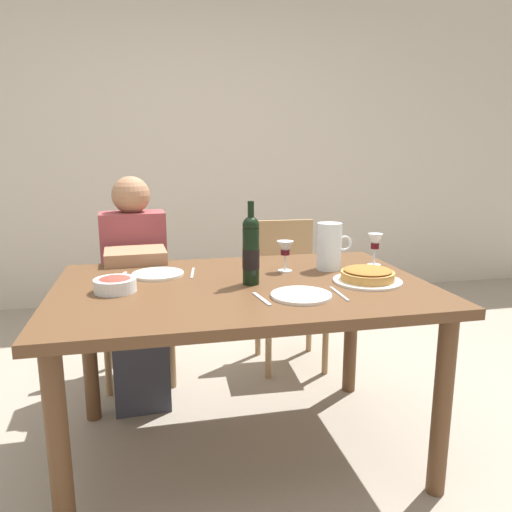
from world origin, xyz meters
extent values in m
plane|color=gray|center=(0.00, 0.00, 0.00)|extent=(8.00, 8.00, 0.00)
cube|color=beige|center=(0.00, 2.37, 1.40)|extent=(8.00, 0.10, 2.80)
cube|color=brown|center=(0.00, 0.00, 0.74)|extent=(1.50, 1.00, 0.04)
cylinder|color=brown|center=(-0.67, -0.42, 0.36)|extent=(0.07, 0.07, 0.72)
cylinder|color=brown|center=(0.67, -0.42, 0.36)|extent=(0.07, 0.07, 0.72)
cylinder|color=brown|center=(-0.67, 0.42, 0.36)|extent=(0.07, 0.07, 0.72)
cylinder|color=brown|center=(0.67, 0.42, 0.36)|extent=(0.07, 0.07, 0.72)
cylinder|color=black|center=(0.03, -0.01, 0.88)|extent=(0.07, 0.07, 0.23)
sphere|color=black|center=(0.03, -0.01, 1.00)|extent=(0.07, 0.07, 0.07)
cylinder|color=black|center=(0.03, -0.01, 1.05)|extent=(0.03, 0.03, 0.09)
cylinder|color=black|center=(0.03, -0.01, 0.86)|extent=(0.07, 0.07, 0.08)
cylinder|color=silver|center=(0.43, 0.16, 0.87)|extent=(0.11, 0.11, 0.21)
cylinder|color=silver|center=(0.43, 0.16, 0.83)|extent=(0.10, 0.10, 0.13)
torus|color=silver|center=(0.50, 0.16, 0.88)|extent=(0.07, 0.01, 0.07)
cylinder|color=white|center=(0.50, -0.09, 0.77)|extent=(0.28, 0.28, 0.01)
cylinder|color=#C18E47|center=(0.50, -0.09, 0.79)|extent=(0.22, 0.22, 0.03)
ellipsoid|color=#9E6028|center=(0.50, -0.09, 0.81)|extent=(0.20, 0.20, 0.02)
cylinder|color=silver|center=(-0.50, -0.01, 0.79)|extent=(0.16, 0.16, 0.05)
ellipsoid|color=#B2382D|center=(-0.50, -0.01, 0.80)|extent=(0.13, 0.13, 0.04)
cylinder|color=silver|center=(0.22, 0.17, 0.76)|extent=(0.06, 0.06, 0.00)
cylinder|color=silver|center=(0.22, 0.17, 0.80)|extent=(0.01, 0.01, 0.07)
cone|color=silver|center=(0.22, 0.17, 0.86)|extent=(0.07, 0.07, 0.07)
cylinder|color=#470A14|center=(0.22, 0.17, 0.85)|extent=(0.04, 0.04, 0.02)
cylinder|color=silver|center=(0.67, 0.19, 0.76)|extent=(0.06, 0.06, 0.00)
cylinder|color=silver|center=(0.67, 0.19, 0.80)|extent=(0.01, 0.01, 0.07)
cone|color=silver|center=(0.67, 0.19, 0.87)|extent=(0.07, 0.07, 0.07)
cylinder|color=#470A14|center=(0.67, 0.19, 0.85)|extent=(0.04, 0.04, 0.03)
cylinder|color=white|center=(0.18, -0.23, 0.77)|extent=(0.23, 0.23, 0.01)
cylinder|color=silver|center=(-0.33, 0.21, 0.77)|extent=(0.22, 0.22, 0.01)
cube|color=silver|center=(0.03, -0.23, 0.76)|extent=(0.04, 0.16, 0.00)
cube|color=silver|center=(0.33, -0.23, 0.76)|extent=(0.01, 0.18, 0.00)
cube|color=silver|center=(-0.18, 0.21, 0.76)|extent=(0.03, 0.18, 0.00)
cube|color=silver|center=(-0.48, 0.21, 0.76)|extent=(0.04, 0.16, 0.00)
cube|color=#9E7A51|center=(-0.45, 0.83, 0.46)|extent=(0.42, 0.42, 0.02)
cube|color=#9E7A51|center=(-0.46, 1.01, 0.67)|extent=(0.36, 0.05, 0.40)
cylinder|color=#9E7A51|center=(-0.61, 0.65, 0.23)|extent=(0.04, 0.04, 0.45)
cylinder|color=#9E7A51|center=(-0.27, 0.67, 0.23)|extent=(0.04, 0.04, 0.45)
cylinder|color=#9E7A51|center=(-0.63, 0.99, 0.23)|extent=(0.04, 0.04, 0.45)
cylinder|color=#9E7A51|center=(-0.29, 1.01, 0.23)|extent=(0.04, 0.04, 0.45)
cube|color=#8E3D42|center=(-0.45, 0.79, 0.72)|extent=(0.35, 0.22, 0.50)
sphere|color=#9E7051|center=(-0.45, 0.79, 1.06)|extent=(0.20, 0.20, 0.20)
cube|color=#33333D|center=(-0.44, 0.60, 0.47)|extent=(0.33, 0.40, 0.14)
cube|color=#33333D|center=(-0.43, 0.45, 0.20)|extent=(0.28, 0.13, 0.40)
cube|color=#9E7051|center=(-0.43, 0.51, 0.79)|extent=(0.30, 0.26, 0.06)
cube|color=#9E7A51|center=(0.45, 0.82, 0.46)|extent=(0.42, 0.42, 0.02)
cube|color=#9E7A51|center=(0.46, 1.00, 0.67)|extent=(0.36, 0.04, 0.40)
cylinder|color=#9E7A51|center=(0.27, 0.66, 0.23)|extent=(0.04, 0.04, 0.45)
cylinder|color=#9E7A51|center=(0.61, 0.64, 0.23)|extent=(0.04, 0.04, 0.45)
cylinder|color=#9E7A51|center=(0.29, 0.99, 0.23)|extent=(0.04, 0.04, 0.45)
cylinder|color=#9E7A51|center=(0.63, 0.98, 0.23)|extent=(0.04, 0.04, 0.45)
camera|label=1|loc=(-0.36, -1.88, 1.29)|focal=34.13mm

